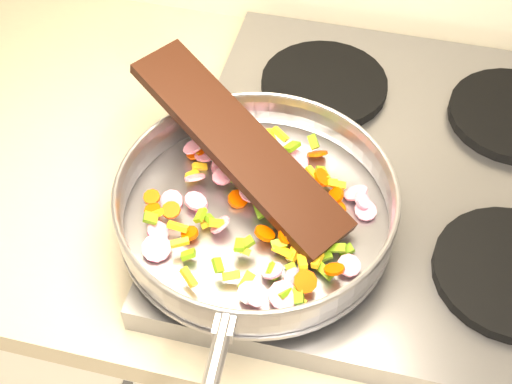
# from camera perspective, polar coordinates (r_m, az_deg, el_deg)

# --- Properties ---
(cooktop) EXTENTS (0.60, 0.60, 0.04)m
(cooktop) POSITION_cam_1_polar(r_m,az_deg,el_deg) (1.01, 11.77, 0.86)
(cooktop) COLOR #939399
(cooktop) RESTS_ON counter_top
(grate_fl) EXTENTS (0.19, 0.19, 0.02)m
(grate_fl) POSITION_cam_1_polar(r_m,az_deg,el_deg) (0.90, 2.27, -2.88)
(grate_fl) COLOR black
(grate_fl) RESTS_ON cooktop
(grate_fr) EXTENTS (0.19, 0.19, 0.02)m
(grate_fr) POSITION_cam_1_polar(r_m,az_deg,el_deg) (0.91, 19.80, -6.07)
(grate_fr) COLOR black
(grate_fr) RESTS_ON cooktop
(grate_bl) EXTENTS (0.19, 0.19, 0.02)m
(grate_bl) POSITION_cam_1_polar(r_m,az_deg,el_deg) (1.09, 5.47, 8.58)
(grate_bl) COLOR black
(grate_bl) RESTS_ON cooktop
(saute_pan) EXTENTS (0.39, 0.56, 0.06)m
(saute_pan) POSITION_cam_1_polar(r_m,az_deg,el_deg) (0.87, -0.02, -0.96)
(saute_pan) COLOR #9E9EA5
(saute_pan) RESTS_ON grate_fl
(vegetable_heap) EXTENTS (0.29, 0.28, 0.04)m
(vegetable_heap) POSITION_cam_1_polar(r_m,az_deg,el_deg) (0.89, 0.47, -1.09)
(vegetable_heap) COLOR #D11458
(vegetable_heap) RESTS_ON saute_pan
(wooden_spatula) EXTENTS (0.32, 0.25, 0.10)m
(wooden_spatula) POSITION_cam_1_polar(r_m,az_deg,el_deg) (0.89, -1.32, 3.77)
(wooden_spatula) COLOR black
(wooden_spatula) RESTS_ON saute_pan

